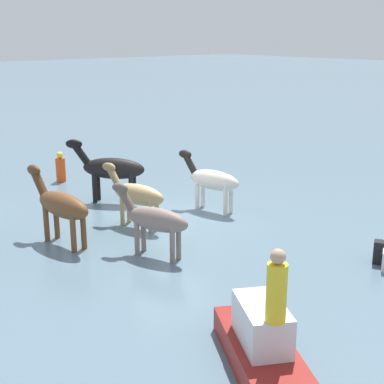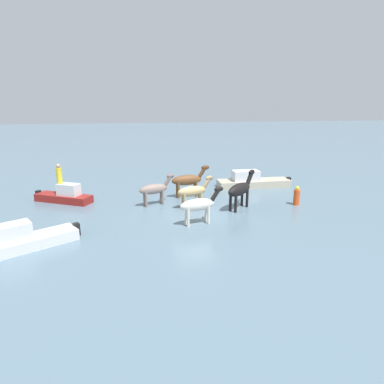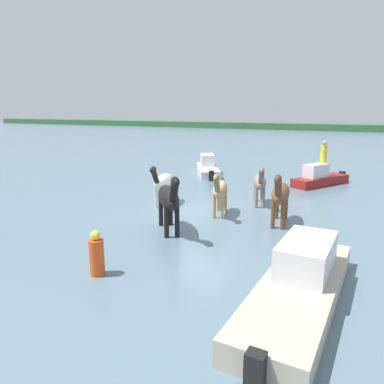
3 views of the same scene
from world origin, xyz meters
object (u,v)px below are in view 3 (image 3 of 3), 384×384
(horse_lead, at_px, (260,182))
(person_boatman_standing, at_px, (324,153))
(horse_dark_mare, at_px, (220,190))
(boat_tender_starboard, at_px, (300,287))
(horse_rear_stallion, at_px, (169,198))
(boat_dinghy_port, at_px, (320,180))
(horse_chestnut_trailing, at_px, (163,182))
(horse_dun_straggler, at_px, (280,194))
(buoy_channel_marker, at_px, (97,255))
(boat_launch_far, at_px, (208,169))

(horse_lead, distance_m, person_boatman_standing, 5.86)
(horse_dark_mare, xyz_separation_m, person_boatman_standing, (2.79, 7.62, 0.73))
(horse_lead, relative_size, boat_tender_starboard, 0.41)
(horse_dark_mare, bearing_deg, boat_tender_starboard, 22.54)
(horse_rear_stallion, distance_m, boat_dinghy_port, 10.60)
(boat_dinghy_port, bearing_deg, person_boatman_standing, -172.92)
(horse_chestnut_trailing, bearing_deg, horse_lead, 105.45)
(horse_dun_straggler, xyz_separation_m, horse_lead, (-1.35, 2.26, -0.12))
(horse_chestnut_trailing, distance_m, person_boatman_standing, 9.16)
(horse_rear_stallion, xyz_separation_m, horse_lead, (1.72, 4.64, -0.17))
(horse_chestnut_trailing, bearing_deg, buoy_channel_marker, 5.46)
(boat_tender_starboard, bearing_deg, horse_rear_stallion, 62.88)
(horse_dun_straggler, height_order, buoy_channel_marker, horse_dun_straggler)
(person_boatman_standing, bearing_deg, horse_rear_stallion, -109.33)
(horse_lead, relative_size, person_boatman_standing, 1.89)
(horse_chestnut_trailing, relative_size, boat_dinghy_port, 0.65)
(horse_dark_mare, distance_m, horse_lead, 2.31)
(boat_launch_far, xyz_separation_m, person_boatman_standing, (6.75, -0.34, 1.40))
(person_boatman_standing, bearing_deg, boat_tender_starboard, -85.16)
(horse_rear_stallion, xyz_separation_m, boat_tender_starboard, (4.65, -2.67, -0.82))
(horse_lead, height_order, buoy_channel_marker, horse_lead)
(horse_lead, bearing_deg, horse_dun_straggler, 12.42)
(horse_dark_mare, distance_m, person_boatman_standing, 8.15)
(horse_lead, distance_m, boat_dinghy_port, 5.66)
(horse_rear_stallion, xyz_separation_m, buoy_channel_marker, (-0.01, -3.53, -0.63))
(horse_dark_mare, height_order, boat_launch_far, horse_dark_mare)
(horse_rear_stallion, relative_size, horse_dark_mare, 1.03)
(boat_dinghy_port, relative_size, boat_tender_starboard, 0.66)
(horse_lead, relative_size, buoy_channel_marker, 1.98)
(horse_chestnut_trailing, xyz_separation_m, boat_tender_starboard, (6.55, -5.50, -0.68))
(horse_dun_straggler, bearing_deg, buoy_channel_marker, -34.78)
(horse_dun_straggler, bearing_deg, boat_launch_far, -149.55)
(buoy_channel_marker, bearing_deg, horse_chestnut_trailing, 106.51)
(person_boatman_standing, bearing_deg, horse_lead, -108.47)
(horse_dun_straggler, distance_m, boat_tender_starboard, 5.34)
(horse_dark_mare, relative_size, boat_launch_far, 0.56)
(horse_chestnut_trailing, distance_m, buoy_channel_marker, 6.66)
(horse_dark_mare, bearing_deg, boat_launch_far, -167.71)
(person_boatman_standing, distance_m, buoy_channel_marker, 14.20)
(boat_dinghy_port, distance_m, boat_launch_far, 6.69)
(horse_chestnut_trailing, height_order, boat_tender_starboard, horse_chestnut_trailing)
(boat_dinghy_port, height_order, buoy_channel_marker, boat_dinghy_port)
(boat_dinghy_port, height_order, person_boatman_standing, person_boatman_standing)
(horse_chestnut_trailing, relative_size, horse_dark_mare, 1.03)
(horse_dun_straggler, xyz_separation_m, buoy_channel_marker, (-3.09, -5.91, -0.58))
(horse_lead, xyz_separation_m, buoy_channel_marker, (-1.73, -8.17, -0.46))
(boat_launch_far, bearing_deg, horse_rear_stallion, 168.05)
(horse_rear_stallion, height_order, horse_lead, horse_rear_stallion)
(horse_chestnut_trailing, relative_size, boat_tender_starboard, 0.43)
(horse_dark_mare, relative_size, boat_tender_starboard, 0.42)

